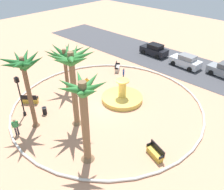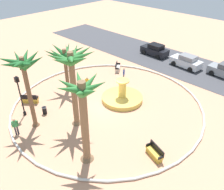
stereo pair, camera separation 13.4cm
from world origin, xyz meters
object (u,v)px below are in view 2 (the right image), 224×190
(lamppost, at_px, (20,93))
(trash_bin, at_px, (44,110))
(person_cyclist_helmet, at_px, (15,126))
(parked_car_leftmost, at_px, (155,50))
(person_pedestrian_stroll, at_px, (87,83))
(fountain, at_px, (122,97))
(palm_tree_by_curb, at_px, (65,57))
(palm_tree_mid_plaza, at_px, (83,106))
(palm_tree_near_fountain, at_px, (24,70))
(parked_car_second, at_px, (186,61))
(bench_north, at_px, (118,68))
(palm_tree_far_side, at_px, (72,69))
(person_cyclist_photo, at_px, (124,74))
(bench_east, at_px, (30,100))
(bench_west, at_px, (155,153))

(lamppost, distance_m, trash_bin, 2.73)
(person_cyclist_helmet, height_order, parked_car_leftmost, parked_car_leftmost)
(lamppost, relative_size, person_pedestrian_stroll, 2.50)
(fountain, xyz_separation_m, palm_tree_by_curb, (-5.68, -2.52, 3.48))
(palm_tree_by_curb, distance_m, palm_tree_mid_plaza, 10.57)
(person_cyclist_helmet, bearing_deg, palm_tree_near_fountain, 89.53)
(parked_car_second, bearing_deg, fountain, -93.29)
(lamppost, bearing_deg, bench_north, 90.69)
(palm_tree_far_side, xyz_separation_m, lamppost, (-4.51, -2.62, -2.97))
(fountain, xyz_separation_m, trash_bin, (-3.67, -6.79, 0.06))
(palm_tree_by_curb, bearing_deg, palm_tree_near_fountain, -63.38)
(palm_tree_near_fountain, height_order, person_cyclist_photo, palm_tree_near_fountain)
(palm_tree_mid_plaza, xyz_separation_m, parked_car_second, (-2.79, 19.43, -3.96))
(bench_east, bearing_deg, lamppost, -44.75)
(palm_tree_by_curb, bearing_deg, parked_car_second, 65.93)
(palm_tree_near_fountain, height_order, parked_car_leftmost, palm_tree_near_fountain)
(bench_east, relative_size, bench_west, 0.92)
(person_cyclist_helmet, bearing_deg, bench_north, 98.67)
(palm_tree_by_curb, distance_m, bench_north, 8.07)
(trash_bin, bearing_deg, palm_tree_far_side, 20.25)
(palm_tree_far_side, bearing_deg, palm_tree_mid_plaza, -29.42)
(parked_car_leftmost, xyz_separation_m, parked_car_second, (5.30, -0.50, 0.00))
(palm_tree_by_curb, xyz_separation_m, bench_north, (0.64, 7.27, -3.46))
(lamppost, bearing_deg, parked_car_leftmost, 89.28)
(bench_north, bearing_deg, person_cyclist_photo, -32.62)
(person_cyclist_photo, bearing_deg, bench_east, -110.25)
(bench_north, relative_size, lamppost, 0.39)
(bench_west, relative_size, person_pedestrian_stroll, 1.03)
(person_cyclist_photo, relative_size, person_pedestrian_stroll, 1.02)
(bench_east, xyz_separation_m, person_pedestrian_stroll, (2.35, 5.57, 0.57))
(trash_bin, bearing_deg, parked_car_leftmost, 92.88)
(palm_tree_by_curb, height_order, bench_north, palm_tree_by_curb)
(palm_tree_mid_plaza, relative_size, bench_north, 4.24)
(bench_west, relative_size, lamppost, 0.41)
(bench_north, height_order, person_cyclist_photo, person_cyclist_photo)
(bench_north, bearing_deg, palm_tree_far_side, -65.66)
(bench_north, bearing_deg, trash_bin, -83.25)
(palm_tree_mid_plaza, relative_size, person_cyclist_photo, 4.07)
(bench_west, xyz_separation_m, person_cyclist_helmet, (-9.70, -5.90, 0.57))
(bench_north, height_order, person_cyclist_helmet, person_cyclist_helmet)
(palm_tree_near_fountain, relative_size, person_pedestrian_stroll, 4.09)
(bench_west, xyz_separation_m, parked_car_leftmost, (-11.53, 16.29, 0.43))
(fountain, xyz_separation_m, parked_car_leftmost, (-4.63, 12.19, 0.45))
(palm_tree_mid_plaza, bearing_deg, person_pedestrian_stroll, 138.66)
(palm_tree_mid_plaza, bearing_deg, person_cyclist_photo, 119.18)
(palm_tree_mid_plaza, bearing_deg, fountain, 114.13)
(palm_tree_by_curb, distance_m, person_cyclist_helmet, 8.52)
(fountain, height_order, palm_tree_by_curb, palm_tree_by_curb)
(palm_tree_by_curb, bearing_deg, fountain, 23.90)
(trash_bin, bearing_deg, lamppost, -130.90)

